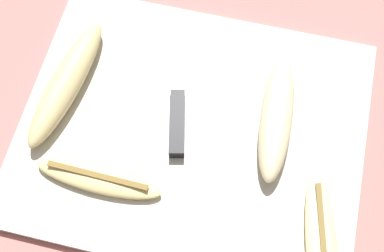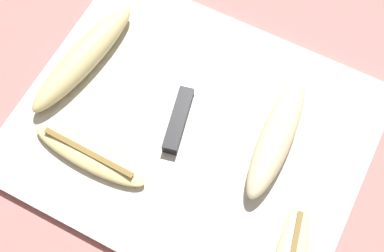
# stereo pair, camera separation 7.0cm
# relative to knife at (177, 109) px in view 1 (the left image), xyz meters

# --- Properties ---
(ground_plane) EXTENTS (4.00, 4.00, 0.00)m
(ground_plane) POSITION_rel_knife_xyz_m (0.03, -0.02, -0.02)
(ground_plane) COLOR #B76B66
(cutting_board) EXTENTS (0.46, 0.37, 0.01)m
(cutting_board) POSITION_rel_knife_xyz_m (0.03, -0.02, -0.01)
(cutting_board) COLOR beige
(cutting_board) RESTS_ON ground_plane
(knife) EXTENTS (0.07, 0.23, 0.02)m
(knife) POSITION_rel_knife_xyz_m (0.00, 0.00, 0.00)
(knife) COLOR black
(knife) RESTS_ON cutting_board
(banana_ripe_center) EXTENTS (0.08, 0.19, 0.02)m
(banana_ripe_center) POSITION_rel_knife_xyz_m (0.21, -0.14, 0.00)
(banana_ripe_center) COLOR beige
(banana_ripe_center) RESTS_ON cutting_board
(banana_cream_curved) EXTENTS (0.05, 0.19, 0.04)m
(banana_cream_curved) POSITION_rel_knife_xyz_m (0.13, 0.01, 0.01)
(banana_cream_curved) COLOR beige
(banana_cream_curved) RESTS_ON cutting_board
(banana_spotted_left) EXTENTS (0.07, 0.21, 0.04)m
(banana_spotted_left) POSITION_rel_knife_xyz_m (-0.15, -0.00, 0.01)
(banana_spotted_left) COLOR #DBC684
(banana_spotted_left) RESTS_ON cutting_board
(banana_golden_short) EXTENTS (0.17, 0.04, 0.02)m
(banana_golden_short) POSITION_rel_knife_xyz_m (-0.07, -0.12, 0.00)
(banana_golden_short) COLOR #EDD689
(banana_golden_short) RESTS_ON cutting_board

